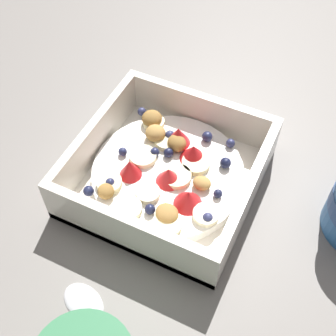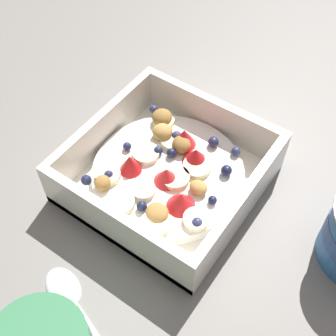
{
  "view_description": "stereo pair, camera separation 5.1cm",
  "coord_description": "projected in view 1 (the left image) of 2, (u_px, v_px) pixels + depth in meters",
  "views": [
    {
      "loc": [
        0.26,
        0.13,
        0.44
      ],
      "look_at": [
        -0.02,
        -0.01,
        0.03
      ],
      "focal_mm": 48.09,
      "sensor_mm": 36.0,
      "label": 1
    },
    {
      "loc": [
        0.24,
        0.17,
        0.44
      ],
      "look_at": [
        -0.02,
        -0.01,
        0.03
      ],
      "focal_mm": 48.09,
      "sensor_mm": 36.0,
      "label": 2
    }
  ],
  "objects": [
    {
      "name": "ground_plane",
      "position": [
        167.0,
        196.0,
        0.53
      ],
      "size": [
        2.4,
        2.4,
        0.0
      ],
      "primitive_type": "plane",
      "color": "gray"
    },
    {
      "name": "spoon",
      "position": [
        101.0,
        319.0,
        0.43
      ],
      "size": [
        0.07,
        0.17,
        0.01
      ],
      "color": "silver",
      "rests_on": "ground"
    },
    {
      "name": "fruit_bowl",
      "position": [
        168.0,
        173.0,
        0.52
      ],
      "size": [
        0.2,
        0.2,
        0.06
      ],
      "color": "white",
      "rests_on": "ground"
    }
  ]
}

